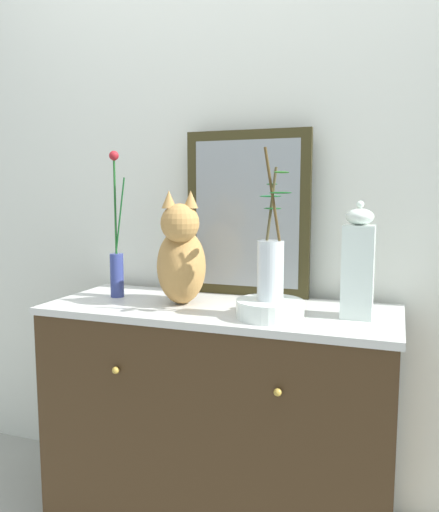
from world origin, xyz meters
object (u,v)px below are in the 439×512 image
vase_glass_clear (271,265)px  jar_lidded_porcelain (358,265)px  mirror_leaning (247,214)px  vase_slim_green (117,261)px  cat_sitting (181,257)px  bowl_porcelain (270,309)px  sideboard (219,417)px

vase_glass_clear → jar_lidded_porcelain: vase_glass_clear is taller
mirror_leaning → vase_slim_green: mirror_leaning is taller
vase_slim_green → vase_glass_clear: 0.65m
cat_sitting → vase_glass_clear: (0.35, -0.09, 0.00)m
vase_slim_green → jar_lidded_porcelain: size_ratio=1.48×
bowl_porcelain → jar_lidded_porcelain: size_ratio=0.58×
cat_sitting → vase_glass_clear: vase_glass_clear is taller
vase_glass_clear → jar_lidded_porcelain: 0.28m
cat_sitting → vase_slim_green: size_ratio=0.78×
sideboard → mirror_leaning: (0.03, 0.23, 0.73)m
mirror_leaning → jar_lidded_porcelain: bearing=-27.0°
mirror_leaning → bowl_porcelain: (0.18, -0.33, -0.29)m
sideboard → jar_lidded_porcelain: size_ratio=3.30×
sideboard → jar_lidded_porcelain: 0.75m
vase_glass_clear → vase_slim_green: bearing=169.2°
sideboard → bowl_porcelain: bowl_porcelain is taller
jar_lidded_porcelain → cat_sitting: bearing=-178.7°
bowl_porcelain → vase_glass_clear: bearing=27.8°
sideboard → cat_sitting: bearing=-175.7°
sideboard → cat_sitting: (-0.14, -0.01, 0.58)m
mirror_leaning → cat_sitting: bearing=-126.6°
sideboard → vase_slim_green: (-0.43, 0.02, 0.55)m
vase_glass_clear → sideboard: bearing=154.5°
vase_slim_green → bowl_porcelain: bearing=-10.9°
vase_slim_green → bowl_porcelain: (0.64, -0.12, -0.11)m
sideboard → jar_lidded_porcelain: bearing=0.3°
sideboard → mirror_leaning: bearing=81.8°
vase_slim_green → jar_lidded_porcelain: bearing=-1.2°
sideboard → vase_glass_clear: 0.63m
cat_sitting → vase_glass_clear: size_ratio=0.90×
mirror_leaning → cat_sitting: mirror_leaning is taller
sideboard → vase_glass_clear: vase_glass_clear is taller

